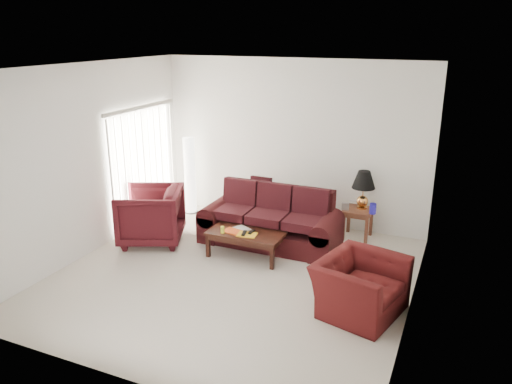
# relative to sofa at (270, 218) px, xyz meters

# --- Properties ---
(floor) EXTENTS (5.00, 5.00, 0.00)m
(floor) POSITION_rel_sofa_xyz_m (-0.06, -1.30, -0.47)
(floor) COLOR beige
(floor) RESTS_ON ground
(blinds) EXTENTS (0.10, 2.00, 2.16)m
(blinds) POSITION_rel_sofa_xyz_m (-2.48, 0.00, 0.61)
(blinds) COLOR silver
(blinds) RESTS_ON ground
(sofa) EXTENTS (2.36, 1.12, 0.94)m
(sofa) POSITION_rel_sofa_xyz_m (0.00, 0.00, 0.00)
(sofa) COLOR black
(sofa) RESTS_ON ground
(throw_pillow) EXTENTS (0.39, 0.19, 0.41)m
(throw_pillow) POSITION_rel_sofa_xyz_m (-0.50, 0.77, 0.24)
(throw_pillow) COLOR black
(throw_pillow) RESTS_ON sofa
(end_table) EXTENTS (0.49, 0.49, 0.53)m
(end_table) POSITION_rel_sofa_xyz_m (1.29, 0.85, -0.21)
(end_table) COLOR #52291C
(end_table) RESTS_ON ground
(table_lamp) EXTENTS (0.50, 0.50, 0.66)m
(table_lamp) POSITION_rel_sofa_xyz_m (1.34, 0.92, 0.39)
(table_lamp) COLOR #BC7A3A
(table_lamp) RESTS_ON end_table
(clock) EXTENTS (0.13, 0.08, 0.12)m
(clock) POSITION_rel_sofa_xyz_m (1.09, 0.72, 0.12)
(clock) COLOR #AFAFB3
(clock) RESTS_ON end_table
(blue_canister) EXTENTS (0.11, 0.11, 0.18)m
(blue_canister) POSITION_rel_sofa_xyz_m (1.56, 0.72, 0.15)
(blue_canister) COLOR #221AAE
(blue_canister) RESTS_ON end_table
(picture_frame) EXTENTS (0.16, 0.18, 0.05)m
(picture_frame) POSITION_rel_sofa_xyz_m (1.16, 1.02, 0.13)
(picture_frame) COLOR #B9B9BD
(picture_frame) RESTS_ON end_table
(floor_lamp) EXTENTS (0.28, 0.28, 1.53)m
(floor_lamp) POSITION_rel_sofa_xyz_m (-2.00, 0.79, 0.29)
(floor_lamp) COLOR white
(floor_lamp) RESTS_ON ground
(armchair_left) EXTENTS (1.35, 1.34, 0.94)m
(armchair_left) POSITION_rel_sofa_xyz_m (-1.89, -0.71, 0.00)
(armchair_left) COLOR #3A0D12
(armchair_left) RESTS_ON ground
(armchair_right) EXTENTS (1.20, 1.30, 0.71)m
(armchair_right) POSITION_rel_sofa_xyz_m (1.84, -1.51, -0.12)
(armchair_right) COLOR #461010
(armchair_right) RESTS_ON ground
(coffee_table) EXTENTS (1.33, 0.96, 0.42)m
(coffee_table) POSITION_rel_sofa_xyz_m (-0.17, -0.61, -0.26)
(coffee_table) COLOR black
(coffee_table) RESTS_ON ground
(magazine_red) EXTENTS (0.32, 0.27, 0.02)m
(magazine_red) POSITION_rel_sofa_xyz_m (-0.37, -0.67, -0.05)
(magazine_red) COLOR #E84E17
(magazine_red) RESTS_ON coffee_table
(magazine_white) EXTENTS (0.32, 0.29, 0.01)m
(magazine_white) POSITION_rel_sofa_xyz_m (-0.28, -0.52, -0.05)
(magazine_white) COLOR silver
(magazine_white) RESTS_ON coffee_table
(magazine_orange) EXTENTS (0.32, 0.26, 0.02)m
(magazine_orange) POSITION_rel_sofa_xyz_m (-0.10, -0.71, -0.05)
(magazine_orange) COLOR yellow
(magazine_orange) RESTS_ON coffee_table
(remote_a) EXTENTS (0.09, 0.19, 0.02)m
(remote_a) POSITION_rel_sofa_xyz_m (-0.15, -0.72, -0.02)
(remote_a) COLOR black
(remote_a) RESTS_ON coffee_table
(remote_b) EXTENTS (0.06, 0.17, 0.02)m
(remote_b) POSITION_rel_sofa_xyz_m (-0.06, -0.62, -0.03)
(remote_b) COLOR black
(remote_b) RESTS_ON coffee_table
(yellow_glass) EXTENTS (0.08, 0.08, 0.11)m
(yellow_glass) POSITION_rel_sofa_xyz_m (-0.49, -0.79, -0.00)
(yellow_glass) COLOR #FFFB38
(yellow_glass) RESTS_ON coffee_table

